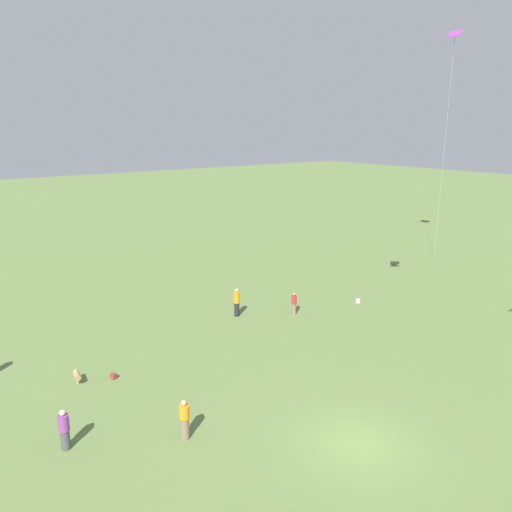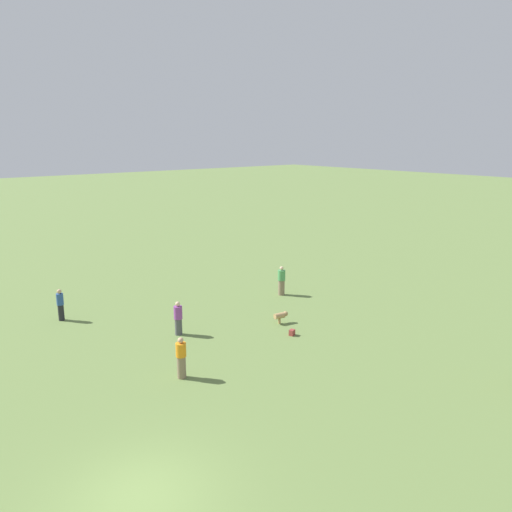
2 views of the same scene
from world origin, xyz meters
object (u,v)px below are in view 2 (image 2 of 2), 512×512
Objects in this scene: picnic_bag_1 at (292,332)px; dog_1 at (281,316)px; person_0 at (181,358)px; person_5 at (281,281)px; person_3 at (60,305)px; person_6 at (178,318)px.

dog_1 is at bearing -23.60° from picnic_bag_1.
person_0 is 2.16× the size of dog_1.
person_5 reaches higher than picnic_bag_1.
picnic_bag_1 is at bearing -13.38° from dog_1.
dog_1 is (-3.60, 3.30, -0.47)m from person_5.
person_3 is at bearing 40.87° from picnic_bag_1.
person_3 reaches higher than dog_1.
dog_1 is 2.45× the size of picnic_bag_1.
picnic_bag_1 is at bearing 102.19° from person_0.
person_3 is (9.78, 1.56, 0.00)m from person_0.
person_5 is at bearing 147.76° from dog_1.
person_0 is 1.02× the size of person_6.
person_6 is 5.68m from picnic_bag_1.
person_6 is at bearing -102.46° from dog_1.
person_0 is at bearing -140.13° from person_6.
person_3 is at bearing -162.21° from person_0.
person_5 is at bearing 126.60° from person_0.
person_5 is 1.06× the size of person_6.
person_3 is at bearing -121.32° from dog_1.
person_6 reaches higher than dog_1.
person_3 is at bearing -44.34° from person_5.
person_0 reaches higher than person_3.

